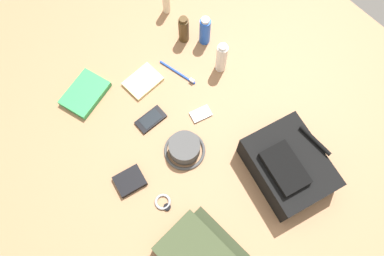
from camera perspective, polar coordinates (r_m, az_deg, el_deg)
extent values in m
cube|color=#996D49|center=(1.56, 0.00, -0.69)|extent=(2.64, 2.02, 0.02)
cube|color=black|center=(1.48, 14.36, -5.65)|extent=(0.37, 0.32, 0.13)
cube|color=black|center=(1.39, 13.89, -5.94)|extent=(0.20, 0.15, 0.03)
cylinder|color=black|center=(1.46, 18.19, -1.81)|extent=(0.15, 0.02, 0.02)
cube|color=#2C3520|center=(1.45, 4.07, -16.21)|extent=(0.26, 0.09, 0.01)
cylinder|color=#464646|center=(1.48, -1.14, -3.01)|extent=(0.12, 0.12, 0.06)
torus|color=#464646|center=(1.51, -1.12, -3.41)|extent=(0.17, 0.17, 0.01)
cylinder|color=beige|center=(1.80, -3.97, 18.84)|extent=(0.03, 0.03, 0.15)
cylinder|color=#473319|center=(1.71, -1.27, 14.64)|extent=(0.05, 0.05, 0.13)
cylinder|color=#473319|center=(1.65, -1.32, 16.11)|extent=(0.03, 0.03, 0.01)
cylinder|color=blue|center=(1.70, 1.97, 14.45)|extent=(0.05, 0.05, 0.14)
cylinder|color=silver|center=(1.64, 2.06, 16.01)|extent=(0.04, 0.04, 0.01)
cylinder|color=white|center=(1.62, 4.50, 10.52)|extent=(0.05, 0.05, 0.16)
cylinder|color=silver|center=(1.54, 4.73, 12.17)|extent=(0.03, 0.03, 0.01)
cube|color=#2D934C|center=(1.66, -15.91, 5.05)|extent=(0.19, 0.22, 0.03)
cube|color=white|center=(1.67, -15.88, 4.99)|extent=(0.18, 0.21, 0.02)
cube|color=black|center=(1.57, -6.28, 1.30)|extent=(0.07, 0.12, 0.01)
cube|color=black|center=(1.56, -6.30, 1.39)|extent=(0.05, 0.09, 0.00)
cube|color=#B7B7BC|center=(1.57, 1.35, 2.13)|extent=(0.07, 0.09, 0.01)
cylinder|color=silver|center=(1.56, 0.95, 1.89)|extent=(0.03, 0.03, 0.00)
torus|color=#99999E|center=(1.47, -4.45, -11.11)|extent=(0.06, 0.06, 0.01)
cylinder|color=black|center=(1.46, -3.80, -11.87)|extent=(0.03, 0.03, 0.01)
cylinder|color=blue|center=(1.66, -2.24, 8.45)|extent=(0.18, 0.05, 0.01)
cube|color=white|center=(1.63, 0.00, 7.25)|extent=(0.02, 0.02, 0.01)
cube|color=black|center=(1.49, -9.38, -7.96)|extent=(0.11, 0.12, 0.02)
cube|color=beige|center=(1.65, -7.46, 7.04)|extent=(0.12, 0.16, 0.02)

